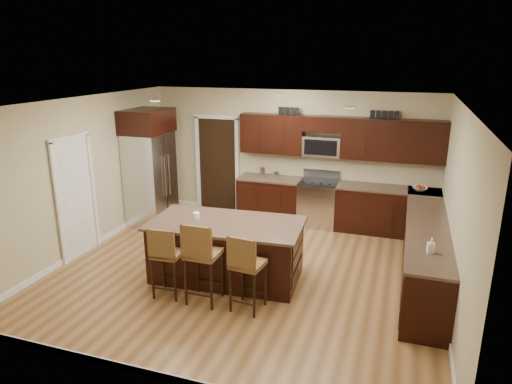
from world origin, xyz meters
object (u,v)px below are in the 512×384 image
(range, at_px, (318,203))
(stool_left, at_px, (166,254))
(stool_mid, at_px, (201,254))
(island, at_px, (227,252))
(refrigerator, at_px, (150,166))
(stool_right, at_px, (246,265))

(range, relative_size, stool_left, 1.03)
(range, xyz_separation_m, stool_left, (-1.49, -3.58, 0.20))
(stool_left, bearing_deg, stool_mid, -4.69)
(island, xyz_separation_m, refrigerator, (-2.40, 1.80, 0.77))
(range, distance_m, stool_mid, 3.72)
(island, distance_m, stool_mid, 0.91)
(stool_left, distance_m, stool_right, 1.20)
(island, bearing_deg, stool_left, -128.46)
(range, relative_size, refrigerator, 0.47)
(stool_left, relative_size, stool_mid, 0.89)
(stool_left, height_order, refrigerator, refrigerator)
(island, distance_m, refrigerator, 3.10)
(refrigerator, bearing_deg, stool_left, -55.60)
(stool_right, xyz_separation_m, refrigerator, (-3.02, 2.65, 0.51))
(range, height_order, refrigerator, refrigerator)
(island, xyz_separation_m, stool_left, (-0.59, -0.84, 0.24))
(stool_right, bearing_deg, island, 132.86)
(range, xyz_separation_m, refrigerator, (-3.30, -0.93, 0.73))
(stool_left, relative_size, stool_right, 0.97)
(stool_mid, height_order, refrigerator, refrigerator)
(range, height_order, stool_right, same)
(range, bearing_deg, island, -108.20)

